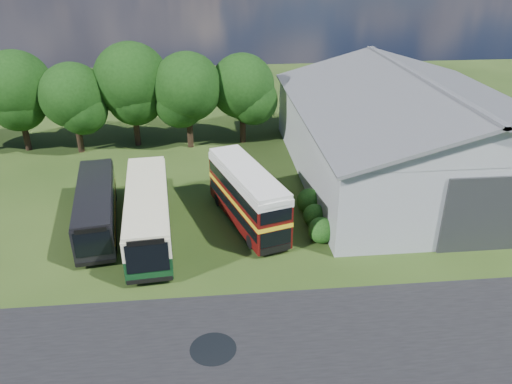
{
  "coord_description": "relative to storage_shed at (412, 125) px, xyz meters",
  "views": [
    {
      "loc": [
        -1.26,
        -20.83,
        16.9
      ],
      "look_at": [
        1.62,
        8.0,
        2.69
      ],
      "focal_mm": 35.0,
      "sensor_mm": 36.0,
      "label": 1
    }
  ],
  "objects": [
    {
      "name": "storage_shed",
      "position": [
        0.0,
        0.0,
        0.0
      ],
      "size": [
        18.8,
        24.8,
        8.15
      ],
      "color": "gray",
      "rests_on": "ground"
    },
    {
      "name": "tree_right_b",
      "position": [
        -13.0,
        8.62,
        1.27
      ],
      "size": [
        5.98,
        5.98,
        8.45
      ],
      "color": "black",
      "rests_on": "ground"
    },
    {
      "name": "shrub_front",
      "position": [
        -9.4,
        -9.98,
        -4.17
      ],
      "size": [
        1.7,
        1.7,
        1.7
      ],
      "primitive_type": "sphere",
      "color": "#194714",
      "rests_on": "ground"
    },
    {
      "name": "shrub_mid",
      "position": [
        -9.4,
        -7.98,
        -4.17
      ],
      "size": [
        1.6,
        1.6,
        1.6
      ],
      "primitive_type": "sphere",
      "color": "#194714",
      "rests_on": "ground"
    },
    {
      "name": "tree_left_b",
      "position": [
        -28.0,
        7.52,
        1.09
      ],
      "size": [
        5.78,
        5.78,
        8.16
      ],
      "color": "black",
      "rests_on": "ground"
    },
    {
      "name": "tree_left_a",
      "position": [
        -33.0,
        8.52,
        1.71
      ],
      "size": [
        6.46,
        6.46,
        9.12
      ],
      "color": "black",
      "rests_on": "ground"
    },
    {
      "name": "bus_dark_single",
      "position": [
        -23.9,
        -6.72,
        -2.65
      ],
      "size": [
        3.9,
        10.55,
        2.84
      ],
      "rotation": [
        0.0,
        0.0,
        0.15
      ],
      "color": "black",
      "rests_on": "ground"
    },
    {
      "name": "tree_mid",
      "position": [
        -23.0,
        8.82,
        2.02
      ],
      "size": [
        6.8,
        6.8,
        9.6
      ],
      "color": "black",
      "rests_on": "ground"
    },
    {
      "name": "asphalt_road",
      "position": [
        -12.0,
        -18.98,
        -4.17
      ],
      "size": [
        60.0,
        8.0,
        0.02
      ],
      "primitive_type": "cube",
      "color": "black",
      "rests_on": "ground"
    },
    {
      "name": "bus_green_single",
      "position": [
        -20.36,
        -8.16,
        -2.47
      ],
      "size": [
        3.71,
        11.75,
        3.19
      ],
      "rotation": [
        0.0,
        0.0,
        0.09
      ],
      "color": "black",
      "rests_on": "ground"
    },
    {
      "name": "shrub_back",
      "position": [
        -9.4,
        -5.98,
        -4.17
      ],
      "size": [
        1.8,
        1.8,
        1.8
      ],
      "primitive_type": "sphere",
      "color": "#194714",
      "rests_on": "ground"
    },
    {
      "name": "ground",
      "position": [
        -15.0,
        -15.98,
        -4.17
      ],
      "size": [
        120.0,
        120.0,
        0.0
      ],
      "primitive_type": "plane",
      "color": "#203511",
      "rests_on": "ground"
    },
    {
      "name": "puddle",
      "position": [
        -16.5,
        -18.98,
        -4.17
      ],
      "size": [
        2.2,
        2.2,
        0.01
      ],
      "primitive_type": "cylinder",
      "color": "black",
      "rests_on": "ground"
    },
    {
      "name": "bus_maroon_double",
      "position": [
        -13.89,
        -7.15,
        -2.19
      ],
      "size": [
        4.94,
        9.48,
        3.95
      ],
      "rotation": [
        0.0,
        0.0,
        0.3
      ],
      "color": "black",
      "rests_on": "ground"
    },
    {
      "name": "tree_right_a",
      "position": [
        -18.0,
        7.82,
        1.52
      ],
      "size": [
        6.26,
        6.26,
        8.83
      ],
      "color": "black",
      "rests_on": "ground"
    }
  ]
}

